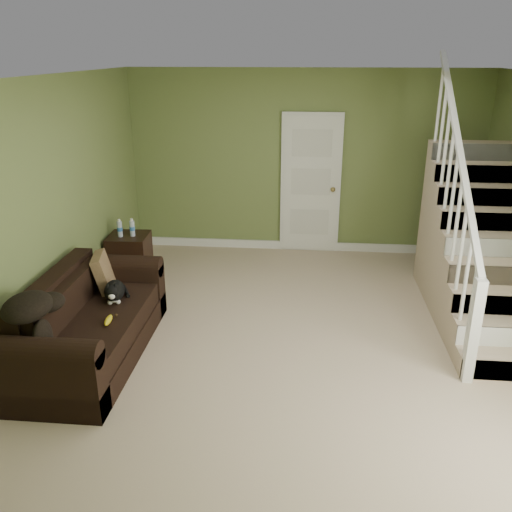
% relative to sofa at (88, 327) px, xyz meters
% --- Properties ---
extents(floor, '(5.00, 5.50, 0.01)m').
position_rel_sofa_xyz_m(floor, '(2.02, 0.52, -0.31)').
color(floor, tan).
rests_on(floor, ground).
extents(ceiling, '(5.00, 5.50, 0.01)m').
position_rel_sofa_xyz_m(ceiling, '(2.02, 0.52, 2.29)').
color(ceiling, white).
rests_on(ceiling, wall_back).
extents(wall_back, '(5.00, 0.04, 2.60)m').
position_rel_sofa_xyz_m(wall_back, '(2.02, 3.27, 0.99)').
color(wall_back, olive).
rests_on(wall_back, floor).
extents(wall_front, '(5.00, 0.04, 2.60)m').
position_rel_sofa_xyz_m(wall_front, '(2.02, -2.23, 0.99)').
color(wall_front, olive).
rests_on(wall_front, floor).
extents(wall_left, '(0.04, 5.50, 2.60)m').
position_rel_sofa_xyz_m(wall_left, '(-0.48, 0.52, 0.99)').
color(wall_left, olive).
rests_on(wall_left, floor).
extents(baseboard_back, '(5.00, 0.04, 0.12)m').
position_rel_sofa_xyz_m(baseboard_back, '(2.02, 3.24, -0.25)').
color(baseboard_back, white).
rests_on(baseboard_back, floor).
extents(baseboard_left, '(0.04, 5.50, 0.12)m').
position_rel_sofa_xyz_m(baseboard_left, '(-0.45, 0.52, -0.25)').
color(baseboard_left, white).
rests_on(baseboard_left, floor).
extents(door, '(0.86, 0.12, 2.02)m').
position_rel_sofa_xyz_m(door, '(2.12, 3.23, 0.69)').
color(door, white).
rests_on(door, floor).
extents(staircase, '(1.00, 2.51, 2.82)m').
position_rel_sofa_xyz_m(staircase, '(4.01, 1.49, 0.33)').
color(staircase, tan).
rests_on(staircase, floor).
extents(sofa, '(0.90, 2.08, 0.82)m').
position_rel_sofa_xyz_m(sofa, '(0.00, 0.00, 0.00)').
color(sofa, black).
rests_on(sofa, floor).
extents(side_table, '(0.52, 0.52, 0.83)m').
position_rel_sofa_xyz_m(side_table, '(-0.20, 1.92, -0.01)').
color(side_table, black).
rests_on(side_table, floor).
extents(cat, '(0.31, 0.53, 0.26)m').
position_rel_sofa_xyz_m(cat, '(0.16, 0.33, 0.23)').
color(cat, black).
rests_on(cat, sofa).
extents(banana, '(0.07, 0.20, 0.06)m').
position_rel_sofa_xyz_m(banana, '(0.27, -0.14, 0.16)').
color(banana, yellow).
rests_on(banana, sofa).
extents(throw_pillow, '(0.28, 0.44, 0.42)m').
position_rel_sofa_xyz_m(throw_pillow, '(-0.03, 0.60, 0.31)').
color(throw_pillow, '#47321C').
rests_on(throw_pillow, sofa).
extents(throw_blanket, '(0.44, 0.55, 0.21)m').
position_rel_sofa_xyz_m(throw_blanket, '(-0.18, -0.68, 0.54)').
color(throw_blanket, black).
rests_on(throw_blanket, sofa).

